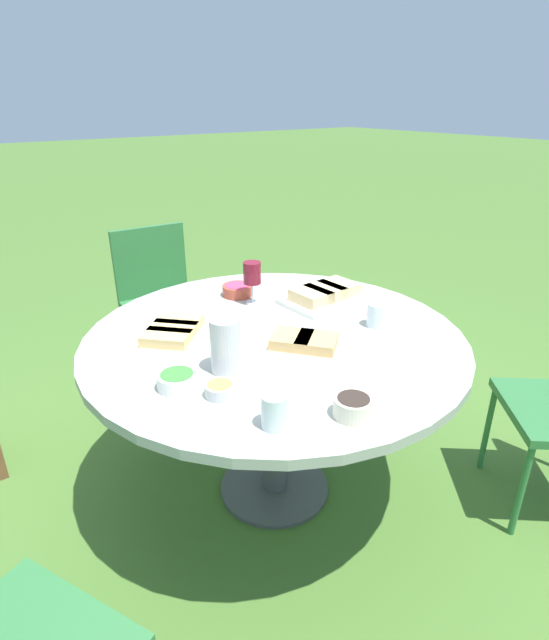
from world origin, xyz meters
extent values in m
plane|color=#446B2B|center=(0.00, 0.00, 0.00)|extent=(40.00, 40.00, 0.00)
cylinder|color=#4C4C51|center=(0.00, 0.00, 0.01)|extent=(0.47, 0.47, 0.02)
cylinder|color=#4C4C51|center=(0.00, 0.00, 0.37)|extent=(0.11, 0.11, 0.70)
cylinder|color=#9EA399|center=(0.00, 0.00, 0.74)|extent=(1.44, 1.44, 0.03)
cube|color=#2D6B38|center=(1.18, -0.08, 0.45)|extent=(0.45, 0.47, 0.04)
cube|color=#2D6B38|center=(1.38, -0.09, 0.68)|extent=(0.06, 0.44, 0.42)
cylinder|color=#2D6B38|center=(1.01, 0.13, 0.22)|extent=(0.03, 0.03, 0.43)
cylinder|color=#2D6B38|center=(0.99, -0.26, 0.22)|extent=(0.03, 0.03, 0.43)
cylinder|color=#2D6B38|center=(1.38, 0.11, 0.22)|extent=(0.03, 0.03, 0.43)
cylinder|color=#2D6B38|center=(1.36, -0.28, 0.22)|extent=(0.03, 0.03, 0.43)
cylinder|color=#2D6B38|center=(-0.25, 1.00, 0.22)|extent=(0.03, 0.03, 0.43)
cylinder|color=#2D6B38|center=(-0.46, -0.85, 0.22)|extent=(0.03, 0.03, 0.43)
cylinder|color=#2D6B38|center=(-0.76, -0.60, 0.22)|extent=(0.03, 0.03, 0.43)
cylinder|color=silver|center=(-0.13, 0.29, 0.85)|extent=(0.10, 0.10, 0.19)
cone|color=silver|center=(-0.08, 0.29, 0.93)|extent=(0.03, 0.03, 0.02)
cylinder|color=silver|center=(0.31, -0.11, 0.76)|extent=(0.06, 0.06, 0.01)
cylinder|color=silver|center=(0.31, -0.11, 0.80)|extent=(0.01, 0.01, 0.09)
cylinder|color=maroon|center=(0.31, -0.11, 0.90)|extent=(0.08, 0.08, 0.09)
cube|color=white|center=(-0.21, -0.03, 0.76)|extent=(0.44, 0.41, 0.02)
cube|color=tan|center=(-0.14, 0.02, 0.79)|extent=(0.19, 0.19, 0.04)
cube|color=tan|center=(-0.21, -0.03, 0.79)|extent=(0.19, 0.19, 0.04)
cube|color=white|center=(0.14, -0.38, 0.76)|extent=(0.26, 0.38, 0.02)
cube|color=#E0C184|center=(0.14, -0.46, 0.80)|extent=(0.17, 0.14, 0.05)
cube|color=#E0C184|center=(0.14, -0.38, 0.80)|extent=(0.17, 0.14, 0.05)
cube|color=#E0C184|center=(0.13, -0.30, 0.80)|extent=(0.17, 0.14, 0.05)
cube|color=white|center=(0.19, 0.33, 0.76)|extent=(0.40, 0.40, 0.02)
cube|color=tan|center=(0.24, 0.28, 0.79)|extent=(0.20, 0.19, 0.04)
cube|color=tan|center=(0.19, 0.33, 0.79)|extent=(0.20, 0.19, 0.04)
cube|color=tan|center=(0.14, 0.38, 0.79)|extent=(0.20, 0.19, 0.04)
cylinder|color=silver|center=(-0.24, 0.38, 0.77)|extent=(0.09, 0.09, 0.04)
cylinder|color=#E0C147|center=(-0.24, 0.38, 0.79)|extent=(0.08, 0.08, 0.02)
cylinder|color=white|center=(-0.13, 0.47, 0.78)|extent=(0.13, 0.13, 0.05)
cylinder|color=#387533|center=(-0.13, 0.47, 0.79)|extent=(0.10, 0.10, 0.02)
cylinder|color=beige|center=(-0.56, 0.14, 0.78)|extent=(0.11, 0.11, 0.06)
cylinder|color=#2D231E|center=(-0.56, 0.14, 0.80)|extent=(0.09, 0.09, 0.03)
cylinder|color=#B74733|center=(0.43, -0.11, 0.78)|extent=(0.14, 0.14, 0.05)
cylinder|color=#D6385B|center=(0.43, -0.11, 0.79)|extent=(0.11, 0.11, 0.02)
cylinder|color=silver|center=(-0.18, -0.37, 0.80)|extent=(0.08, 0.08, 0.09)
cylinder|color=silver|center=(-0.47, 0.34, 0.81)|extent=(0.07, 0.07, 0.10)
camera|label=1|loc=(-1.38, 1.02, 1.59)|focal=28.00mm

